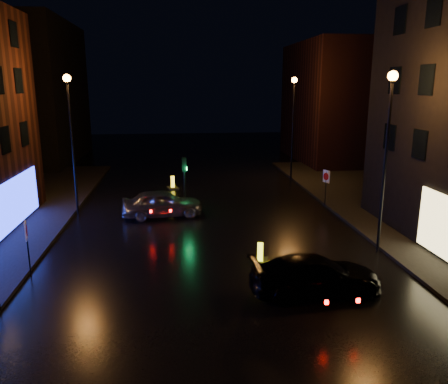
{
  "coord_description": "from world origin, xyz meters",
  "views": [
    {
      "loc": [
        -1.74,
        -12.72,
        7.77
      ],
      "look_at": [
        0.54,
        7.38,
        2.8
      ],
      "focal_mm": 35.0,
      "sensor_mm": 36.0,
      "label": 1
    }
  ],
  "objects_px": {
    "traffic_signal": "(185,203)",
    "road_sign_left": "(27,235)",
    "bollard_near": "(260,258)",
    "bollard_far": "(173,186)",
    "road_sign_right": "(326,180)",
    "dark_sedan": "(316,275)",
    "silver_hatchback": "(162,203)"
  },
  "relations": [
    {
      "from": "traffic_signal",
      "to": "road_sign_left",
      "type": "height_order",
      "value": "traffic_signal"
    },
    {
      "from": "dark_sedan",
      "to": "road_sign_right",
      "type": "height_order",
      "value": "road_sign_right"
    },
    {
      "from": "traffic_signal",
      "to": "dark_sedan",
      "type": "relative_size",
      "value": 0.68
    },
    {
      "from": "bollard_far",
      "to": "road_sign_right",
      "type": "distance_m",
      "value": 11.93
    },
    {
      "from": "silver_hatchback",
      "to": "road_sign_left",
      "type": "xyz_separation_m",
      "value": [
        -5.31,
        -7.92,
        0.94
      ]
    },
    {
      "from": "road_sign_left",
      "to": "road_sign_right",
      "type": "height_order",
      "value": "road_sign_right"
    },
    {
      "from": "road_sign_right",
      "to": "traffic_signal",
      "type": "bearing_deg",
      "value": -23.32
    },
    {
      "from": "bollard_near",
      "to": "road_sign_right",
      "type": "xyz_separation_m",
      "value": [
        5.96,
        8.55,
        1.64
      ]
    },
    {
      "from": "road_sign_left",
      "to": "bollard_near",
      "type": "bearing_deg",
      "value": -13.07
    },
    {
      "from": "bollard_near",
      "to": "road_sign_right",
      "type": "relative_size",
      "value": 0.48
    },
    {
      "from": "bollard_far",
      "to": "road_sign_right",
      "type": "relative_size",
      "value": 0.51
    },
    {
      "from": "dark_sedan",
      "to": "bollard_near",
      "type": "height_order",
      "value": "dark_sedan"
    },
    {
      "from": "dark_sedan",
      "to": "road_sign_right",
      "type": "xyz_separation_m",
      "value": [
        4.44,
        11.67,
        1.11
      ]
    },
    {
      "from": "traffic_signal",
      "to": "silver_hatchback",
      "type": "bearing_deg",
      "value": -143.6
    },
    {
      "from": "bollard_far",
      "to": "road_sign_left",
      "type": "bearing_deg",
      "value": -125.37
    },
    {
      "from": "bollard_near",
      "to": "bollard_far",
      "type": "bearing_deg",
      "value": 116.6
    },
    {
      "from": "dark_sedan",
      "to": "silver_hatchback",
      "type": "bearing_deg",
      "value": 26.2
    },
    {
      "from": "traffic_signal",
      "to": "bollard_far",
      "type": "distance_m",
      "value": 6.38
    },
    {
      "from": "silver_hatchback",
      "to": "dark_sedan",
      "type": "xyz_separation_m",
      "value": [
        6.05,
        -10.8,
        -0.09
      ]
    },
    {
      "from": "silver_hatchback",
      "to": "road_sign_left",
      "type": "bearing_deg",
      "value": 139.68
    },
    {
      "from": "traffic_signal",
      "to": "silver_hatchback",
      "type": "relative_size",
      "value": 0.72
    },
    {
      "from": "silver_hatchback",
      "to": "road_sign_left",
      "type": "distance_m",
      "value": 9.58
    },
    {
      "from": "bollard_far",
      "to": "road_sign_left",
      "type": "distance_m",
      "value": 16.45
    },
    {
      "from": "silver_hatchback",
      "to": "bollard_far",
      "type": "height_order",
      "value": "silver_hatchback"
    },
    {
      "from": "traffic_signal",
      "to": "road_sign_left",
      "type": "bearing_deg",
      "value": -126.82
    },
    {
      "from": "bollard_near",
      "to": "road_sign_right",
      "type": "height_order",
      "value": "road_sign_right"
    },
    {
      "from": "bollard_near",
      "to": "bollard_far",
      "type": "xyz_separation_m",
      "value": [
        -3.91,
        15.04,
        0.01
      ]
    },
    {
      "from": "traffic_signal",
      "to": "bollard_near",
      "type": "bearing_deg",
      "value": -70.23
    },
    {
      "from": "traffic_signal",
      "to": "dark_sedan",
      "type": "height_order",
      "value": "traffic_signal"
    },
    {
      "from": "dark_sedan",
      "to": "bollard_near",
      "type": "xyz_separation_m",
      "value": [
        -1.53,
        3.12,
        -0.53
      ]
    },
    {
      "from": "dark_sedan",
      "to": "bollard_near",
      "type": "bearing_deg",
      "value": 23.06
    },
    {
      "from": "traffic_signal",
      "to": "bollard_far",
      "type": "xyz_separation_m",
      "value": [
        -0.78,
        6.33,
        -0.29
      ]
    }
  ]
}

